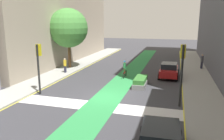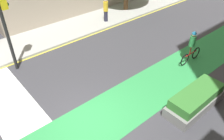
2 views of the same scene
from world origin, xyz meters
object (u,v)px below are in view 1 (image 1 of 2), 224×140
at_px(cyclist_in_lane, 125,69).
at_px(median_planter, 140,82).
at_px(traffic_signal_near_right, 182,64).
at_px(pedestrian_sidewalk_right_a, 202,61).
at_px(traffic_signal_near_left, 39,59).
at_px(street_tree_near, 68,28).
at_px(pedestrian_sidewalk_left_a, 65,65).
at_px(car_red_right_far, 169,70).

xyz_separation_m(cyclist_in_lane, median_planter, (2.13, -2.78, -0.57)).
height_order(traffic_signal_near_right, cyclist_in_lane, traffic_signal_near_right).
relative_size(pedestrian_sidewalk_right_a, median_planter, 0.62).
relative_size(traffic_signal_near_right, traffic_signal_near_left, 1.06).
bearing_deg(street_tree_near, traffic_signal_near_right, -35.49).
xyz_separation_m(traffic_signal_near_left, street_tree_near, (-2.17, 9.80, 2.17)).
distance_m(traffic_signal_near_left, median_planter, 9.20).
distance_m(street_tree_near, median_planter, 12.14).
distance_m(pedestrian_sidewalk_right_a, median_planter, 11.16).
relative_size(cyclist_in_lane, pedestrian_sidewalk_left_a, 1.13).
xyz_separation_m(traffic_signal_near_left, cyclist_in_lane, (5.53, 7.21, -1.93)).
bearing_deg(pedestrian_sidewalk_left_a, cyclist_in_lane, 0.94).
distance_m(traffic_signal_near_right, street_tree_near, 16.46).
xyz_separation_m(car_red_right_far, pedestrian_sidewalk_right_a, (3.77, 5.08, 0.28)).
xyz_separation_m(pedestrian_sidewalk_right_a, pedestrian_sidewalk_left_a, (-15.25, -6.61, -0.10)).
xyz_separation_m(car_red_right_far, median_planter, (-2.40, -4.19, -0.40)).
bearing_deg(traffic_signal_near_right, pedestrian_sidewalk_left_a, 151.62).
height_order(pedestrian_sidewalk_right_a, pedestrian_sidewalk_left_a, pedestrian_sidewalk_right_a).
height_order(traffic_signal_near_left, pedestrian_sidewalk_left_a, traffic_signal_near_left).
height_order(cyclist_in_lane, median_planter, cyclist_in_lane).
height_order(cyclist_in_lane, pedestrian_sidewalk_left_a, cyclist_in_lane).
distance_m(traffic_signal_near_right, median_planter, 6.00).
bearing_deg(street_tree_near, car_red_right_far, -5.49).
xyz_separation_m(traffic_signal_near_left, pedestrian_sidewalk_left_a, (-1.42, 7.10, -1.92)).
distance_m(traffic_signal_near_left, car_red_right_far, 13.42).
bearing_deg(cyclist_in_lane, pedestrian_sidewalk_right_a, 38.04).
bearing_deg(pedestrian_sidewalk_right_a, traffic_signal_near_right, -101.42).
xyz_separation_m(cyclist_in_lane, street_tree_near, (-7.70, 2.59, 4.10)).
height_order(pedestrian_sidewalk_right_a, median_planter, pedestrian_sidewalk_right_a).
relative_size(cyclist_in_lane, pedestrian_sidewalk_right_a, 1.03).
bearing_deg(traffic_signal_near_left, cyclist_in_lane, 52.51).
bearing_deg(car_red_right_far, pedestrian_sidewalk_right_a, 53.45).
xyz_separation_m(car_red_right_far, cyclist_in_lane, (-4.53, -1.42, 0.17)).
distance_m(car_red_right_far, pedestrian_sidewalk_right_a, 6.33).
distance_m(cyclist_in_lane, street_tree_near, 9.10).
bearing_deg(pedestrian_sidewalk_left_a, car_red_right_far, 7.58).
height_order(car_red_right_far, median_planter, car_red_right_far).
height_order(cyclist_in_lane, street_tree_near, street_tree_near).
bearing_deg(car_red_right_far, street_tree_near, 174.51).
relative_size(traffic_signal_near_left, street_tree_near, 0.56).
xyz_separation_m(traffic_signal_near_right, pedestrian_sidewalk_left_a, (-12.55, 6.78, -2.08)).
relative_size(traffic_signal_near_left, median_planter, 1.42).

